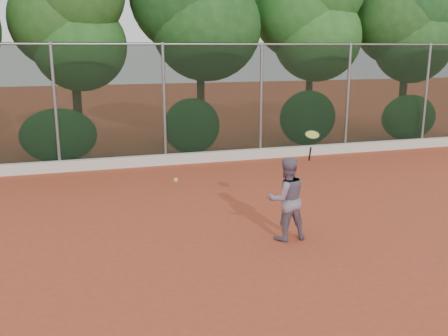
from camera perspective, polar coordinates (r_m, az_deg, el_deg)
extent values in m
plane|color=#AE4529|center=(8.48, 1.98, -9.78)|extent=(80.00, 80.00, 0.00)
cube|color=silver|center=(14.76, -6.55, 0.97)|extent=(24.00, 0.20, 0.30)
imported|color=slate|center=(8.92, 7.13, -3.52)|extent=(0.74, 0.58, 1.51)
cube|color=black|center=(14.67, -6.85, 7.23)|extent=(24.00, 0.01, 3.50)
cylinder|color=gray|center=(14.58, -7.04, 13.88)|extent=(24.00, 0.06, 0.06)
cylinder|color=gray|center=(14.46, -18.71, 6.51)|extent=(0.09, 0.09, 3.50)
cylinder|color=gray|center=(14.67, -6.85, 7.23)|extent=(0.09, 0.09, 3.50)
cylinder|color=gray|center=(15.47, 4.25, 7.62)|extent=(0.09, 0.09, 3.50)
cylinder|color=gray|center=(16.78, 13.95, 7.73)|extent=(0.09, 0.09, 3.50)
cylinder|color=gray|center=(18.48, 22.06, 7.65)|extent=(0.09, 0.09, 3.50)
cylinder|color=#492B1C|center=(16.80, -16.32, 5.70)|extent=(0.28, 0.28, 2.40)
ellipsoid|color=#255B1F|center=(16.56, -16.12, 13.25)|extent=(2.90, 2.40, 2.80)
ellipsoid|color=#244F1B|center=(16.88, -18.09, 15.84)|extent=(3.20, 2.70, 3.10)
cylinder|color=#462D1B|center=(16.97, -2.66, 7.33)|extent=(0.26, 0.26, 3.00)
ellipsoid|color=#2E6827|center=(16.84, -1.99, 15.80)|extent=(3.60, 3.00, 3.50)
cylinder|color=#482F1B|center=(18.60, 9.63, 7.24)|extent=(0.24, 0.24, 2.70)
ellipsoid|color=#286021|center=(18.49, 10.64, 14.47)|extent=(3.20, 2.70, 3.10)
ellipsoid|color=#20591E|center=(18.58, 8.89, 17.31)|extent=(3.50, 2.90, 3.40)
cylinder|color=#49341C|center=(20.19, 19.65, 6.85)|extent=(0.28, 0.28, 2.50)
ellipsoid|color=#326C29|center=(20.12, 20.82, 13.18)|extent=(3.00, 2.50, 2.90)
ellipsoid|color=#316426|center=(20.09, 19.31, 15.59)|extent=(3.30, 2.80, 3.20)
ellipsoid|color=#2C752C|center=(15.37, -18.38, 3.53)|extent=(2.20, 1.16, 1.60)
ellipsoid|color=#276728|center=(15.75, -3.69, 4.80)|extent=(1.80, 1.04, 1.76)
ellipsoid|color=#245F25|center=(17.08, 9.55, 5.67)|extent=(2.00, 1.10, 1.84)
ellipsoid|color=#316D29|center=(19.20, 20.36, 5.43)|extent=(2.16, 1.12, 1.64)
cylinder|color=black|center=(8.88, 9.80, 1.61)|extent=(0.07, 0.15, 0.27)
torus|color=black|center=(8.76, 10.06, 3.77)|extent=(0.34, 0.33, 0.14)
cylinder|color=#B5C93B|center=(8.76, 10.06, 3.77)|extent=(0.29, 0.27, 0.11)
sphere|color=yellow|center=(7.84, -5.54, -1.37)|extent=(0.07, 0.07, 0.07)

